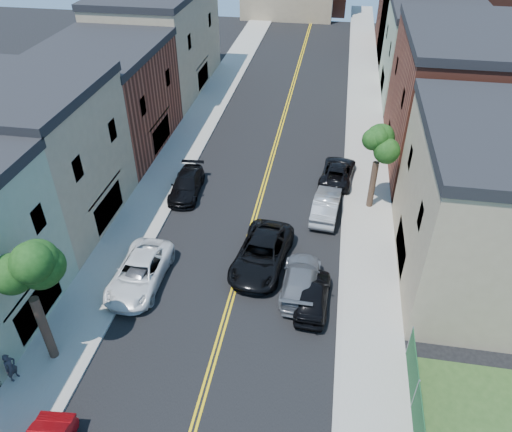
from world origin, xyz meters
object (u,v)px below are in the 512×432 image
at_px(black_car_right, 313,295).
at_px(grey_car_right, 301,280).
at_px(grey_car_left, 138,277).
at_px(black_car_left, 187,185).
at_px(dark_car_right_far, 338,171).
at_px(pedestrian_left, 11,367).
at_px(silver_car_right, 326,205).
at_px(black_suv_lane, 262,254).
at_px(white_pickup, 140,273).

bearing_deg(black_car_right, grey_car_right, -51.93).
bearing_deg(grey_car_left, black_car_left, 95.76).
relative_size(grey_car_right, black_car_right, 1.14).
distance_m(dark_car_right_far, pedestrian_left, 25.55).
height_order(grey_car_left, grey_car_right, grey_car_right).
distance_m(silver_car_right, pedestrian_left, 21.32).
relative_size(grey_car_right, dark_car_right_far, 1.01).
bearing_deg(grey_car_right, grey_car_left, 8.95).
distance_m(black_car_left, dark_car_right_far, 11.65).
distance_m(black_car_left, pedestrian_left, 17.52).
xyz_separation_m(black_car_left, black_car_right, (10.08, -9.85, 0.03)).
xyz_separation_m(grey_car_left, dark_car_right_far, (11.00, 13.89, 0.01)).
bearing_deg(pedestrian_left, black_car_right, -46.86).
distance_m(black_suv_lane, pedestrian_left, 14.48).
bearing_deg(black_suv_lane, silver_car_right, 65.41).
height_order(grey_car_left, silver_car_right, silver_car_right).
height_order(white_pickup, dark_car_right_far, white_pickup).
xyz_separation_m(grey_car_left, black_car_right, (10.08, 0.21, 0.07)).
xyz_separation_m(black_car_left, pedestrian_left, (-3.57, -17.16, 0.24)).
xyz_separation_m(black_car_left, black_suv_lane, (6.76, -7.00, 0.14)).
distance_m(white_pickup, pedestrian_left, 8.19).
xyz_separation_m(grey_car_left, pedestrian_left, (-3.57, -7.10, 0.28)).
xyz_separation_m(white_pickup, black_car_left, (0.00, 9.79, -0.07)).
relative_size(white_pickup, black_suv_lane, 0.93).
relative_size(grey_car_left, dark_car_right_far, 0.80).
distance_m(white_pickup, silver_car_right, 13.57).
bearing_deg(black_suv_lane, grey_car_left, -149.14).
height_order(black_car_left, pedestrian_left, pedestrian_left).
distance_m(black_car_left, silver_car_right, 10.41).
xyz_separation_m(white_pickup, grey_car_right, (9.30, 1.03, -0.06)).
bearing_deg(silver_car_right, dark_car_right_far, -92.88).
distance_m(grey_car_left, grey_car_right, 9.39).
xyz_separation_m(silver_car_right, dark_car_right_far, (0.64, 4.85, -0.09)).
bearing_deg(white_pickup, black_car_left, 90.25).
bearing_deg(grey_car_left, black_car_right, 6.98).
height_order(black_car_left, silver_car_right, silver_car_right).
xyz_separation_m(grey_car_right, dark_car_right_far, (1.70, 12.59, -0.04)).
xyz_separation_m(black_car_left, grey_car_right, (9.30, -8.76, 0.01)).
bearing_deg(black_car_right, dark_car_right_far, -91.67).
distance_m(grey_car_left, pedestrian_left, 7.95).
bearing_deg(grey_car_left, dark_car_right_far, 57.38).
distance_m(grey_car_left, silver_car_right, 13.75).
height_order(grey_car_right, dark_car_right_far, grey_car_right).
relative_size(silver_car_right, pedestrian_left, 2.94).
bearing_deg(white_pickup, pedestrian_left, -115.59).
xyz_separation_m(white_pickup, pedestrian_left, (-3.57, -7.37, 0.17)).
bearing_deg(pedestrian_left, white_pickup, -10.88).
distance_m(white_pickup, black_car_right, 10.09).
bearing_deg(pedestrian_left, dark_car_right_far, -19.80).
height_order(grey_car_right, black_suv_lane, black_suv_lane).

